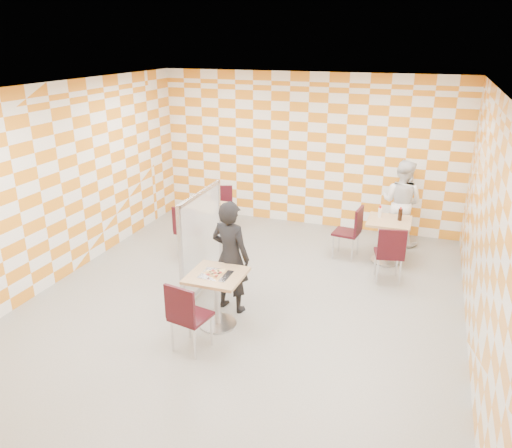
{
  "coord_description": "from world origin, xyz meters",
  "views": [
    {
      "loc": [
        2.27,
        -5.95,
        3.6
      ],
      "look_at": [
        0.1,
        0.2,
        1.15
      ],
      "focal_mm": 35.0,
      "sensor_mm": 36.0,
      "label": 1
    }
  ],
  "objects": [
    {
      "name": "pizza_on_foil",
      "position": [
        -0.13,
        -0.7,
        0.77
      ],
      "size": [
        0.4,
        0.4,
        0.04
      ],
      "color": "silver",
      "rests_on": "main_table"
    },
    {
      "name": "chair_second_front",
      "position": [
        1.88,
        1.31,
        0.54
      ],
      "size": [
        0.5,
        0.51,
        0.92
      ],
      "color": "#340A11",
      "rests_on": "ground"
    },
    {
      "name": "empty_table",
      "position": [
        -1.47,
        1.79,
        0.51
      ],
      "size": [
        0.7,
        0.7,
        0.75
      ],
      "color": "tan",
      "rests_on": "ground"
    },
    {
      "name": "sport_bottle",
      "position": [
        1.61,
        2.21,
        0.84
      ],
      "size": [
        0.06,
        0.06,
        0.2
      ],
      "color": "white",
      "rests_on": "second_table"
    },
    {
      "name": "man_dark",
      "position": [
        -0.12,
        -0.22,
        0.8
      ],
      "size": [
        0.65,
        0.49,
        1.59
      ],
      "primitive_type": "imported",
      "rotation": [
        0.0,
        0.0,
        2.93
      ],
      "color": "black",
      "rests_on": "ground"
    },
    {
      "name": "soda_bottle",
      "position": [
        1.94,
        2.16,
        0.85
      ],
      "size": [
        0.07,
        0.07,
        0.23
      ],
      "color": "black",
      "rests_on": "second_table"
    },
    {
      "name": "chair_second_side",
      "position": [
        1.18,
        2.06,
        0.54
      ],
      "size": [
        0.48,
        0.47,
        0.92
      ],
      "color": "#340A11",
      "rests_on": "ground"
    },
    {
      "name": "partition",
      "position": [
        -0.73,
        0.15,
        0.79
      ],
      "size": [
        0.08,
        1.38,
        1.55
      ],
      "color": "white",
      "rests_on": "ground"
    },
    {
      "name": "second_table",
      "position": [
        1.78,
        2.11,
        0.51
      ],
      "size": [
        0.7,
        0.7,
        0.75
      ],
      "color": "tan",
      "rests_on": "ground"
    },
    {
      "name": "man_white",
      "position": [
        1.9,
        3.05,
        0.79
      ],
      "size": [
        0.92,
        0.81,
        1.57
      ],
      "primitive_type": "imported",
      "rotation": [
        0.0,
        0.0,
        2.8
      ],
      "color": "white",
      "rests_on": "ground"
    },
    {
      "name": "chair_empty_near",
      "position": [
        -1.5,
        1.18,
        0.54
      ],
      "size": [
        0.42,
        0.43,
        0.92
      ],
      "color": "#340A11",
      "rests_on": "ground"
    },
    {
      "name": "main_table",
      "position": [
        -0.13,
        -0.69,
        0.51
      ],
      "size": [
        0.7,
        0.7,
        0.75
      ],
      "color": "tan",
      "rests_on": "ground"
    },
    {
      "name": "room_shell",
      "position": [
        0.0,
        0.54,
        1.5
      ],
      "size": [
        7.0,
        7.0,
        7.0
      ],
      "color": "gray",
      "rests_on": "ground"
    },
    {
      "name": "chair_main_front",
      "position": [
        -0.22,
        -1.38,
        0.54
      ],
      "size": [
        0.49,
        0.5,
        0.92
      ],
      "color": "#340A11",
      "rests_on": "ground"
    },
    {
      "name": "chair_empty_far",
      "position": [
        -1.39,
        2.42,
        0.54
      ],
      "size": [
        0.54,
        0.55,
        0.92
      ],
      "color": "#340A11",
      "rests_on": "ground"
    }
  ]
}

